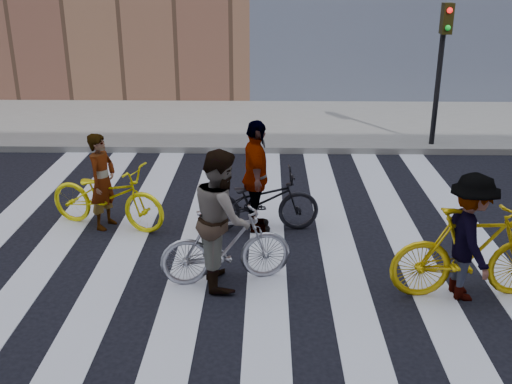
{
  "coord_description": "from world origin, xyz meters",
  "views": [
    {
      "loc": [
        0.54,
        -8.2,
        4.11
      ],
      "look_at": [
        0.38,
        0.3,
        0.86
      ],
      "focal_mm": 42.0,
      "sensor_mm": 36.0,
      "label": 1
    }
  ],
  "objects_px": {
    "rider_left": "(103,181)",
    "rider_rear": "(256,177)",
    "rider_right": "(469,237)",
    "bike_silver_mid": "(226,246)",
    "bike_yellow_left": "(107,196)",
    "rider_mid": "(222,218)",
    "traffic_signal": "(442,52)",
    "bike_yellow_right": "(471,253)",
    "bike_dark_rear": "(259,201)"
  },
  "relations": [
    {
      "from": "bike_silver_mid",
      "to": "bike_dark_rear",
      "type": "relative_size",
      "value": 0.92
    },
    {
      "from": "bike_dark_rear",
      "to": "rider_rear",
      "type": "relative_size",
      "value": 1.05
    },
    {
      "from": "traffic_signal",
      "to": "bike_silver_mid",
      "type": "height_order",
      "value": "traffic_signal"
    },
    {
      "from": "rider_left",
      "to": "rider_right",
      "type": "distance_m",
      "value": 5.67
    },
    {
      "from": "bike_yellow_left",
      "to": "rider_rear",
      "type": "distance_m",
      "value": 2.48
    },
    {
      "from": "bike_silver_mid",
      "to": "rider_right",
      "type": "distance_m",
      "value": 3.17
    },
    {
      "from": "rider_mid",
      "to": "bike_yellow_right",
      "type": "bearing_deg",
      "value": -108.35
    },
    {
      "from": "bike_silver_mid",
      "to": "rider_rear",
      "type": "xyz_separation_m",
      "value": [
        0.38,
        1.71,
        0.39
      ]
    },
    {
      "from": "traffic_signal",
      "to": "rider_right",
      "type": "relative_size",
      "value": 1.96
    },
    {
      "from": "bike_yellow_left",
      "to": "rider_mid",
      "type": "distance_m",
      "value": 2.74
    },
    {
      "from": "rider_mid",
      "to": "rider_right",
      "type": "height_order",
      "value": "rider_mid"
    },
    {
      "from": "rider_left",
      "to": "bike_silver_mid",
      "type": "bearing_deg",
      "value": -112.37
    },
    {
      "from": "bike_yellow_left",
      "to": "rider_rear",
      "type": "bearing_deg",
      "value": -74.25
    },
    {
      "from": "bike_yellow_right",
      "to": "traffic_signal",
      "type": "bearing_deg",
      "value": -13.4
    },
    {
      "from": "bike_yellow_right",
      "to": "bike_dark_rear",
      "type": "distance_m",
      "value": 3.43
    },
    {
      "from": "rider_rear",
      "to": "rider_left",
      "type": "bearing_deg",
      "value": 82.68
    },
    {
      "from": "rider_left",
      "to": "rider_mid",
      "type": "xyz_separation_m",
      "value": [
        2.07,
        -1.8,
        0.15
      ]
    },
    {
      "from": "bike_yellow_left",
      "to": "bike_yellow_right",
      "type": "height_order",
      "value": "bike_yellow_right"
    },
    {
      "from": "bike_dark_rear",
      "to": "rider_left",
      "type": "height_order",
      "value": "rider_left"
    },
    {
      "from": "bike_silver_mid",
      "to": "rider_rear",
      "type": "bearing_deg",
      "value": -25.01
    },
    {
      "from": "rider_mid",
      "to": "rider_right",
      "type": "xyz_separation_m",
      "value": [
        3.19,
        -0.33,
        -0.1
      ]
    },
    {
      "from": "bike_yellow_left",
      "to": "rider_left",
      "type": "xyz_separation_m",
      "value": [
        -0.05,
        0.0,
        0.26
      ]
    },
    {
      "from": "bike_yellow_left",
      "to": "bike_yellow_right",
      "type": "relative_size",
      "value": 1.0
    },
    {
      "from": "rider_right",
      "to": "rider_rear",
      "type": "distance_m",
      "value": 3.43
    },
    {
      "from": "bike_silver_mid",
      "to": "rider_left",
      "type": "distance_m",
      "value": 2.8
    },
    {
      "from": "bike_yellow_left",
      "to": "rider_right",
      "type": "distance_m",
      "value": 5.64
    },
    {
      "from": "rider_mid",
      "to": "bike_dark_rear",
      "type": "bearing_deg",
      "value": -28.17
    },
    {
      "from": "traffic_signal",
      "to": "rider_right",
      "type": "height_order",
      "value": "traffic_signal"
    },
    {
      "from": "bike_yellow_right",
      "to": "rider_mid",
      "type": "relative_size",
      "value": 1.1
    },
    {
      "from": "bike_silver_mid",
      "to": "bike_yellow_right",
      "type": "distance_m",
      "value": 3.2
    },
    {
      "from": "traffic_signal",
      "to": "bike_silver_mid",
      "type": "xyz_separation_m",
      "value": [
        -4.41,
        -6.24,
        -1.74
      ]
    },
    {
      "from": "rider_right",
      "to": "rider_mid",
      "type": "bearing_deg",
      "value": 81.32
    },
    {
      "from": "bike_dark_rear",
      "to": "bike_yellow_right",
      "type": "bearing_deg",
      "value": -131.58
    },
    {
      "from": "rider_mid",
      "to": "rider_right",
      "type": "distance_m",
      "value": 3.2
    },
    {
      "from": "traffic_signal",
      "to": "rider_left",
      "type": "xyz_separation_m",
      "value": [
        -6.53,
        -4.43,
        -1.48
      ]
    },
    {
      "from": "bike_silver_mid",
      "to": "bike_dark_rear",
      "type": "distance_m",
      "value": 1.76
    },
    {
      "from": "traffic_signal",
      "to": "rider_right",
      "type": "xyz_separation_m",
      "value": [
        -1.27,
        -6.56,
        -1.43
      ]
    },
    {
      "from": "bike_yellow_right",
      "to": "rider_left",
      "type": "xyz_separation_m",
      "value": [
        -5.31,
        2.13,
        0.17
      ]
    },
    {
      "from": "rider_left",
      "to": "rider_mid",
      "type": "height_order",
      "value": "rider_mid"
    },
    {
      "from": "rider_left",
      "to": "rider_mid",
      "type": "bearing_deg",
      "value": -113.05
    },
    {
      "from": "bike_yellow_right",
      "to": "rider_right",
      "type": "distance_m",
      "value": 0.23
    },
    {
      "from": "rider_left",
      "to": "rider_rear",
      "type": "distance_m",
      "value": 2.5
    },
    {
      "from": "bike_silver_mid",
      "to": "rider_left",
      "type": "height_order",
      "value": "rider_left"
    },
    {
      "from": "rider_mid",
      "to": "bike_yellow_left",
      "type": "bearing_deg",
      "value": 35.74
    },
    {
      "from": "traffic_signal",
      "to": "bike_silver_mid",
      "type": "bearing_deg",
      "value": -125.26
    },
    {
      "from": "traffic_signal",
      "to": "bike_silver_mid",
      "type": "relative_size",
      "value": 1.86
    },
    {
      "from": "bike_silver_mid",
      "to": "rider_left",
      "type": "xyz_separation_m",
      "value": [
        -2.12,
        1.8,
        0.26
      ]
    },
    {
      "from": "rider_left",
      "to": "rider_mid",
      "type": "distance_m",
      "value": 2.75
    },
    {
      "from": "rider_mid",
      "to": "rider_rear",
      "type": "distance_m",
      "value": 1.76
    },
    {
      "from": "bike_silver_mid",
      "to": "rider_right",
      "type": "xyz_separation_m",
      "value": [
        3.14,
        -0.33,
        0.31
      ]
    }
  ]
}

